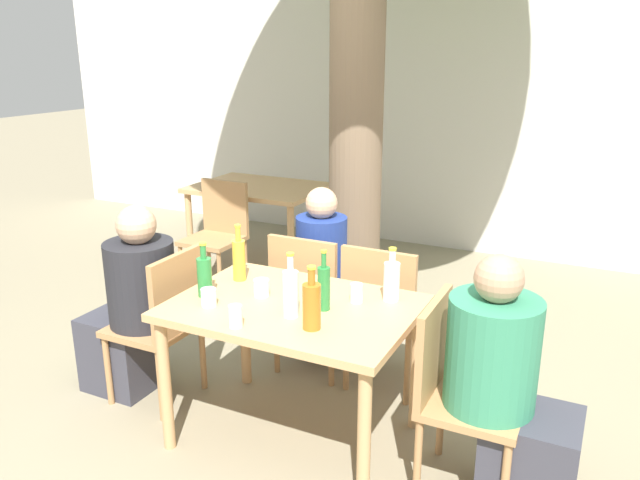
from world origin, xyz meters
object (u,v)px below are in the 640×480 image
(person_seated_0, at_px, (132,310))
(water_bottle_2, at_px, (392,280))
(drinking_glass_3, at_px, (357,293))
(drinking_glass_1, at_px, (261,288))
(person_seated_2, at_px, (328,283))
(drinking_glass_0, at_px, (236,316))
(dining_table_back, at_px, (259,196))
(patio_chair_1, at_px, (456,385))
(dining_table_front, at_px, (294,322))
(green_bottle_3, at_px, (324,287))
(green_bottle_5, at_px, (205,276))
(drinking_glass_2, at_px, (209,297))
(patio_chair_3, at_px, (384,309))
(person_seated_1, at_px, (509,396))
(oil_cruet_0, at_px, (239,259))
(patio_chair_0, at_px, (165,318))
(amber_bottle_1, at_px, (312,305))
(patio_chair_4, at_px, (218,229))
(patio_chair_2, at_px, (311,295))
(water_bottle_4, at_px, (291,292))

(person_seated_0, relative_size, water_bottle_2, 4.17)
(drinking_glass_3, bearing_deg, drinking_glass_1, -163.43)
(person_seated_2, relative_size, drinking_glass_0, 11.18)
(dining_table_back, bearing_deg, drinking_glass_0, -60.54)
(patio_chair_1, bearing_deg, drinking_glass_3, 73.66)
(drinking_glass_1, distance_m, drinking_glass_3, 0.49)
(dining_table_front, distance_m, green_bottle_3, 0.27)
(dining_table_back, bearing_deg, green_bottle_5, -64.46)
(green_bottle_3, distance_m, drinking_glass_2, 0.57)
(patio_chair_3, height_order, water_bottle_2, water_bottle_2)
(person_seated_1, distance_m, oil_cruet_0, 1.54)
(green_bottle_5, bearing_deg, drinking_glass_1, 26.52)
(green_bottle_5, height_order, drinking_glass_2, green_bottle_5)
(patio_chair_1, distance_m, person_seated_0, 1.89)
(dining_table_front, distance_m, green_bottle_5, 0.51)
(patio_chair_0, xyz_separation_m, patio_chair_3, (1.07, 0.66, 0.00))
(person_seated_2, relative_size, amber_bottle_1, 3.90)
(dining_table_back, distance_m, amber_bottle_1, 3.08)
(dining_table_back, bearing_deg, drinking_glass_3, -48.65)
(patio_chair_1, relative_size, patio_chair_4, 1.00)
(person_seated_2, height_order, drinking_glass_3, person_seated_2)
(dining_table_front, distance_m, drinking_glass_2, 0.44)
(dining_table_front, distance_m, drinking_glass_3, 0.35)
(drinking_glass_2, bearing_deg, patio_chair_2, 81.64)
(dining_table_back, distance_m, patio_chair_0, 2.41)
(patio_chair_1, xyz_separation_m, oil_cruet_0, (-1.25, 0.17, 0.36))
(oil_cruet_0, relative_size, drinking_glass_3, 3.24)
(dining_table_front, height_order, patio_chair_1, patio_chair_1)
(patio_chair_1, distance_m, drinking_glass_3, 0.65)
(dining_table_back, relative_size, patio_chair_4, 1.30)
(person_seated_0, height_order, person_seated_2, person_seated_2)
(patio_chair_3, distance_m, drinking_glass_2, 1.09)
(dining_table_back, distance_m, drinking_glass_0, 3.02)
(drinking_glass_0, bearing_deg, dining_table_front, 72.19)
(water_bottle_2, relative_size, drinking_glass_3, 2.87)
(dining_table_front, xyz_separation_m, drinking_glass_1, (-0.20, 0.02, 0.14))
(dining_table_front, bearing_deg, patio_chair_1, 0.00)
(person_seated_1, bearing_deg, amber_bottle_1, 103.60)
(patio_chair_4, distance_m, green_bottle_3, 2.41)
(drinking_glass_1, bearing_deg, dining_table_front, -7.12)
(person_seated_0, relative_size, person_seated_1, 0.99)
(patio_chair_3, bearing_deg, oil_cruet_0, 36.33)
(green_bottle_3, bearing_deg, water_bottle_4, -126.63)
(dining_table_back, bearing_deg, patio_chair_2, -50.13)
(amber_bottle_1, bearing_deg, patio_chair_1, 18.39)
(patio_chair_1, height_order, drinking_glass_0, patio_chair_1)
(patio_chair_1, xyz_separation_m, drinking_glass_1, (-1.03, 0.02, 0.28))
(water_bottle_4, bearing_deg, water_bottle_2, 47.81)
(dining_table_front, distance_m, person_seated_1, 1.07)
(water_bottle_4, distance_m, drinking_glass_2, 0.44)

